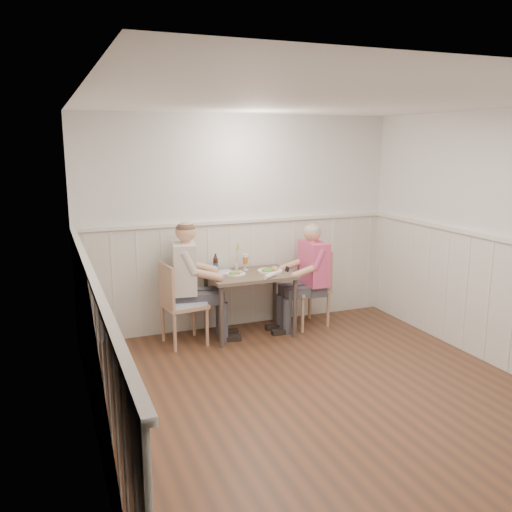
# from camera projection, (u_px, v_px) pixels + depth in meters

# --- Properties ---
(ground_plane) EXTENTS (4.50, 4.50, 0.00)m
(ground_plane) POSITION_uv_depth(u_px,v_px,m) (327.00, 399.00, 4.89)
(ground_plane) COLOR #482E20
(room_shell) EXTENTS (4.04, 4.54, 2.60)m
(room_shell) POSITION_uv_depth(u_px,v_px,m) (332.00, 233.00, 4.58)
(room_shell) COLOR white
(room_shell) RESTS_ON ground
(wainscot) EXTENTS (4.00, 4.49, 1.34)m
(wainscot) POSITION_uv_depth(u_px,v_px,m) (295.00, 305.00, 5.38)
(wainscot) COLOR beige
(wainscot) RESTS_ON ground
(dining_table) EXTENTS (1.01, 0.70, 0.75)m
(dining_table) POSITION_uv_depth(u_px,v_px,m) (250.00, 281.00, 6.42)
(dining_table) COLOR #4B3F35
(dining_table) RESTS_ON ground
(chair_right) EXTENTS (0.52, 0.52, 0.96)m
(chair_right) POSITION_uv_depth(u_px,v_px,m) (311.00, 285.00, 6.78)
(chair_right) COLOR #A28168
(chair_right) RESTS_ON ground
(chair_left) EXTENTS (0.51, 0.51, 0.96)m
(chair_left) POSITION_uv_depth(u_px,v_px,m) (179.00, 301.00, 6.10)
(chair_left) COLOR #A28168
(chair_left) RESTS_ON ground
(man_in_pink) EXTENTS (0.61, 0.43, 1.33)m
(man_in_pink) POSITION_uv_depth(u_px,v_px,m) (310.00, 284.00, 6.66)
(man_in_pink) COLOR #3F3F47
(man_in_pink) RESTS_ON ground
(diner_cream) EXTENTS (0.71, 0.50, 1.43)m
(diner_cream) POSITION_uv_depth(u_px,v_px,m) (188.00, 291.00, 6.19)
(diner_cream) COLOR #3F3F47
(diner_cream) RESTS_ON ground
(plate_man) EXTENTS (0.30, 0.30, 0.08)m
(plate_man) POSITION_uv_depth(u_px,v_px,m) (270.00, 270.00, 6.47)
(plate_man) COLOR white
(plate_man) RESTS_ON dining_table
(plate_diner) EXTENTS (0.24, 0.24, 0.06)m
(plate_diner) POSITION_uv_depth(u_px,v_px,m) (235.00, 273.00, 6.33)
(plate_diner) COLOR white
(plate_diner) RESTS_ON dining_table
(beer_glass_a) EXTENTS (0.08, 0.08, 0.20)m
(beer_glass_a) POSITION_uv_depth(u_px,v_px,m) (246.00, 259.00, 6.54)
(beer_glass_a) COLOR silver
(beer_glass_a) RESTS_ON dining_table
(beer_glass_b) EXTENTS (0.06, 0.06, 0.15)m
(beer_glass_b) POSITION_uv_depth(u_px,v_px,m) (245.00, 261.00, 6.57)
(beer_glass_b) COLOR silver
(beer_glass_b) RESTS_ON dining_table
(beer_bottle) EXTENTS (0.06, 0.06, 0.21)m
(beer_bottle) POSITION_uv_depth(u_px,v_px,m) (216.00, 264.00, 6.49)
(beer_bottle) COLOR black
(beer_bottle) RESTS_ON dining_table
(rolled_napkin) EXTENTS (0.21, 0.18, 0.05)m
(rolled_napkin) POSITION_uv_depth(u_px,v_px,m) (270.00, 275.00, 6.20)
(rolled_napkin) COLOR white
(rolled_napkin) RESTS_ON dining_table
(grass_vase) EXTENTS (0.04, 0.04, 0.34)m
(grass_vase) POSITION_uv_depth(u_px,v_px,m) (236.00, 257.00, 6.56)
(grass_vase) COLOR silver
(grass_vase) RESTS_ON dining_table
(gingham_mat) EXTENTS (0.35, 0.29, 0.01)m
(gingham_mat) POSITION_uv_depth(u_px,v_px,m) (220.00, 273.00, 6.43)
(gingham_mat) COLOR #6F8BC6
(gingham_mat) RESTS_ON dining_table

